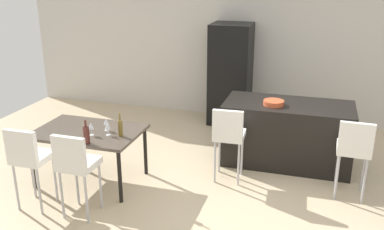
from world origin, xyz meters
name	(u,v)px	position (x,y,z in m)	size (l,w,h in m)	color
ground_plane	(244,189)	(0.00, 0.00, 0.00)	(10.00, 10.00, 0.00)	#C6B28E
back_wall	(276,43)	(0.00, 2.93, 1.45)	(10.00, 0.12, 2.90)	beige
kitchen_island	(287,133)	(0.44, 0.99, 0.46)	(1.83, 0.88, 0.92)	black
bar_chair_left	(229,133)	(-0.26, 0.17, 0.70)	(0.42, 0.42, 1.05)	white
bar_chair_middle	(354,147)	(1.30, 0.17, 0.70)	(0.41, 0.41, 1.05)	white
dining_table	(89,135)	(-2.04, -0.37, 0.68)	(1.38, 0.92, 0.74)	#4C4238
dining_chair_near	(29,155)	(-2.36, -1.20, 0.70)	(0.40, 0.40, 1.05)	white
dining_chair_far	(76,162)	(-1.73, -1.20, 0.70)	(0.40, 0.40, 1.05)	white
wine_bottle_near	(120,128)	(-1.54, -0.43, 0.85)	(0.06, 0.06, 0.31)	brown
wine_bottle_far	(86,135)	(-1.83, -0.77, 0.86)	(0.08, 0.08, 0.30)	#471E19
wine_glass_left	(91,126)	(-1.91, -0.51, 0.86)	(0.07, 0.07, 0.17)	silver
wine_glass_middle	(106,122)	(-1.81, -0.30, 0.86)	(0.07, 0.07, 0.17)	silver
wine_glass_right	(108,126)	(-1.71, -0.45, 0.86)	(0.07, 0.07, 0.17)	silver
refrigerator	(231,74)	(-0.74, 2.49, 0.92)	(0.72, 0.68, 1.84)	black
fruit_bowl	(274,103)	(0.23, 0.86, 0.96)	(0.29, 0.29, 0.07)	#C6512D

